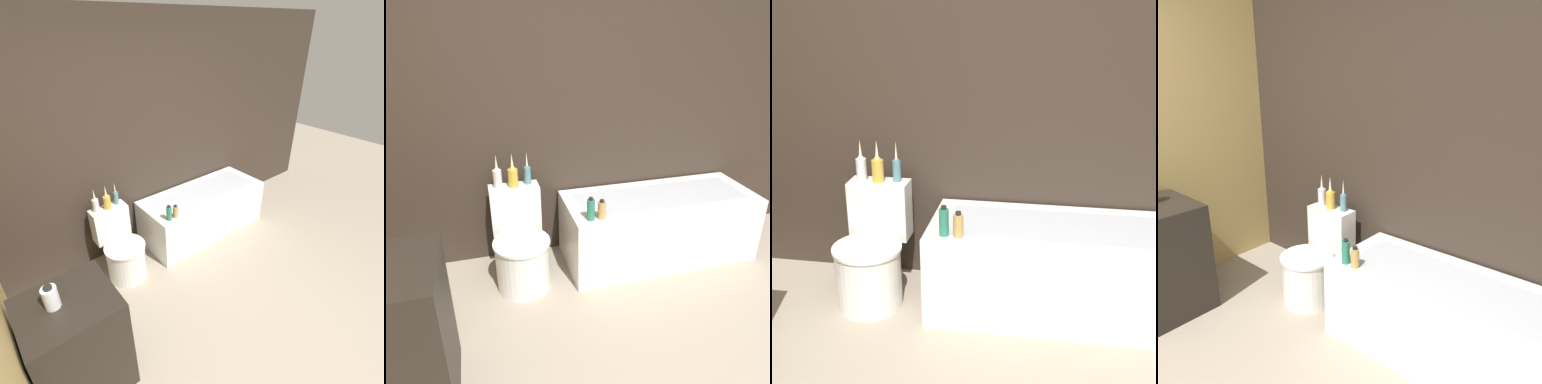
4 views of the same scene
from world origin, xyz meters
The scene contains 9 objects.
wall_back_tiled centered at (0.00, 2.06, 1.30)m, with size 6.40×0.06×2.60m.
bathtub centered at (0.75, 1.68, 0.29)m, with size 1.61×0.66×0.57m.
toilet centered at (-0.44, 1.63, 0.30)m, with size 0.43×0.60×0.73m.
vanity_counter centered at (-1.23, 0.75, 0.44)m, with size 0.62×0.54×0.88m.
vase_gold centered at (-0.56, 1.85, 0.82)m, with size 0.07×0.07×0.27m.
vase_silver centered at (-0.44, 1.83, 0.82)m, with size 0.08×0.08×0.28m.
vase_bronze centered at (-0.33, 1.86, 0.82)m, with size 0.05×0.05×0.26m.
shampoo_bottle_tall centered at (0.07, 1.44, 0.66)m, with size 0.06×0.06×0.18m.
shampoo_bottle_short centered at (0.15, 1.44, 0.64)m, with size 0.06×0.06×0.15m.
Camera 2 is at (-0.68, -0.86, 1.92)m, focal length 35.00 mm.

